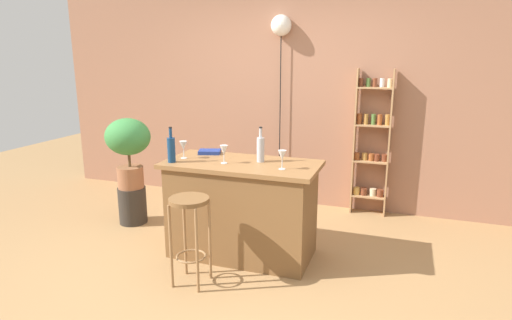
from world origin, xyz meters
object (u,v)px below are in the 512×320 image
object	(u,v)px
wine_glass_right	(183,146)
pendant_globe_light	(281,27)
bar_stool	(190,221)
potted_plant	(128,144)
cookbook	(210,152)
wine_glass_center	(224,150)
spice_shelf	(371,144)
wine_glass_left	(282,156)
bottle_wine_red	(261,149)
bottle_olive_oil	(171,149)
plant_stool	(133,205)

from	to	relation	value
wine_glass_right	pendant_globe_light	xyz separation A→B (m)	(0.48, 1.57, 1.14)
bar_stool	pendant_globe_light	world-z (taller)	pendant_globe_light
potted_plant	wine_glass_right	world-z (taller)	potted_plant
wine_glass_right	cookbook	size ratio (longest dim) A/B	0.78
wine_glass_center	potted_plant	bearing A→B (deg)	162.46
cookbook	bar_stool	bearing A→B (deg)	-93.24
spice_shelf	cookbook	world-z (taller)	spice_shelf
spice_shelf	wine_glass_left	size ratio (longest dim) A/B	10.32
bottle_wine_red	cookbook	size ratio (longest dim) A/B	1.53
bar_stool	spice_shelf	bearing A→B (deg)	60.31
bottle_wine_red	wine_glass_right	bearing A→B (deg)	-171.32
bottle_olive_oil	potted_plant	bearing A→B (deg)	147.77
potted_plant	wine_glass_center	distance (m)	1.37
potted_plant	cookbook	bearing A→B (deg)	-5.80
potted_plant	bottle_wine_red	xyz separation A→B (m)	(1.60, -0.25, 0.11)
bottle_olive_oil	wine_glass_right	world-z (taller)	bottle_olive_oil
spice_shelf	wine_glass_right	size ratio (longest dim) A/B	10.32
bottle_wine_red	wine_glass_center	xyz separation A→B (m)	(-0.29, -0.16, -0.00)
cookbook	wine_glass_center	bearing A→B (deg)	-64.72
spice_shelf	bottle_wine_red	bearing A→B (deg)	-121.29
plant_stool	wine_glass_center	xyz separation A→B (m)	(1.31, -0.41, 0.81)
bottle_wine_red	bottle_olive_oil	distance (m)	0.80
spice_shelf	wine_glass_center	size ratio (longest dim) A/B	10.32
bar_stool	pendant_globe_light	xyz separation A→B (m)	(0.11, 2.18, 1.61)
potted_plant	bottle_wine_red	distance (m)	1.62
bottle_olive_oil	wine_glass_right	bearing A→B (deg)	80.05
pendant_globe_light	wine_glass_right	bearing A→B (deg)	-106.95
bar_stool	bottle_wine_red	bearing A→B (deg)	63.64
potted_plant	wine_glass_left	size ratio (longest dim) A/B	4.71
bottle_wine_red	cookbook	bearing A→B (deg)	165.59
bottle_wine_red	bottle_olive_oil	world-z (taller)	bottle_olive_oil
bar_stool	wine_glass_left	bearing A→B (deg)	40.84
plant_stool	pendant_globe_light	distance (m)	2.66
bottle_olive_oil	wine_glass_left	xyz separation A→B (m)	(1.01, 0.09, -0.00)
bottle_wine_red	bottle_olive_oil	xyz separation A→B (m)	(-0.75, -0.28, 0.00)
potted_plant	cookbook	distance (m)	1.02
plant_stool	pendant_globe_light	world-z (taller)	pendant_globe_light
bottle_wine_red	pendant_globe_light	xyz separation A→B (m)	(-0.24, 1.46, 1.13)
bottle_olive_oil	wine_glass_right	size ratio (longest dim) A/B	1.97
bar_stool	potted_plant	xyz separation A→B (m)	(-1.24, 0.97, 0.36)
pendant_globe_light	plant_stool	bearing A→B (deg)	-138.20
bar_stool	wine_glass_right	world-z (taller)	wine_glass_right
wine_glass_left	wine_glass_center	world-z (taller)	same
bottle_wine_red	wine_glass_left	bearing A→B (deg)	-36.35
potted_plant	bar_stool	bearing A→B (deg)	-37.99
bar_stool	wine_glass_center	size ratio (longest dim) A/B	4.51
wine_glass_left	cookbook	size ratio (longest dim) A/B	0.78
potted_plant	wine_glass_center	bearing A→B (deg)	-17.54
bar_stool	bottle_olive_oil	distance (m)	0.76
plant_stool	bottle_olive_oil	world-z (taller)	bottle_olive_oil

